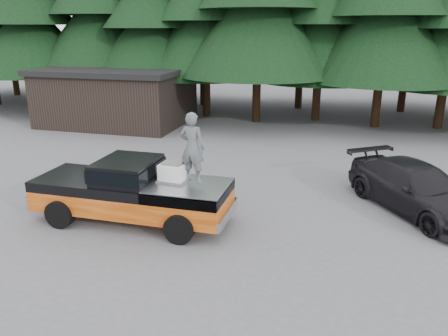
% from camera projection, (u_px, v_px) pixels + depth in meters
% --- Properties ---
extents(ground, '(120.00, 120.00, 0.00)m').
position_uv_depth(ground, '(196.00, 218.00, 13.45)').
color(ground, '#515154').
rests_on(ground, ground).
extents(pickup_truck, '(6.00, 2.04, 1.33)m').
position_uv_depth(pickup_truck, '(133.00, 200.00, 13.04)').
color(pickup_truck, orange).
rests_on(pickup_truck, ground).
extents(truck_cab, '(1.66, 1.90, 0.59)m').
position_uv_depth(truck_cab, '(127.00, 169.00, 12.77)').
color(truck_cab, black).
rests_on(truck_cab, pickup_truck).
extents(air_compressor, '(0.76, 0.65, 0.50)m').
position_uv_depth(air_compressor, '(173.00, 173.00, 12.61)').
color(air_compressor, silver).
rests_on(air_compressor, pickup_truck).
extents(man_on_bed, '(0.79, 0.56, 2.04)m').
position_uv_depth(man_on_bed, '(192.00, 147.00, 12.37)').
color(man_on_bed, '#4C5152').
rests_on(man_on_bed, pickup_truck).
extents(parked_car, '(4.67, 5.46, 1.50)m').
position_uv_depth(parked_car, '(416.00, 188.00, 13.76)').
color(parked_car, black).
rests_on(parked_car, ground).
extents(utility_building, '(8.40, 6.40, 3.30)m').
position_uv_depth(utility_building, '(118.00, 95.00, 26.19)').
color(utility_building, black).
rests_on(utility_building, ground).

